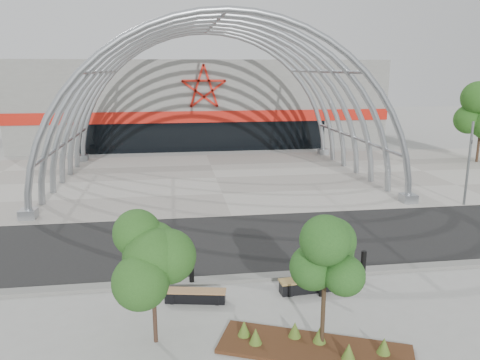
{
  "coord_description": "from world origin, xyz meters",
  "views": [
    {
      "loc": [
        -2.79,
        -15.31,
        7.29
      ],
      "look_at": [
        0.0,
        4.0,
        2.6
      ],
      "focal_mm": 35.0,
      "sensor_mm": 36.0,
      "label": 1
    }
  ],
  "objects_px": {
    "bench_1": "(312,285)",
    "bench_0": "(195,296)",
    "signal_pole": "(469,162)",
    "street_tree_1": "(325,261)",
    "bollard_2": "(322,281)",
    "street_tree_0": "(152,254)"
  },
  "relations": [
    {
      "from": "bench_0",
      "to": "street_tree_0",
      "type": "bearing_deg",
      "value": -119.75
    },
    {
      "from": "signal_pole",
      "to": "street_tree_1",
      "type": "height_order",
      "value": "signal_pole"
    },
    {
      "from": "signal_pole",
      "to": "bench_1",
      "type": "relative_size",
      "value": 2.0
    },
    {
      "from": "street_tree_1",
      "to": "bench_0",
      "type": "xyz_separation_m",
      "value": [
        -3.23,
        2.96,
        -2.27
      ]
    },
    {
      "from": "street_tree_0",
      "to": "street_tree_1",
      "type": "distance_m",
      "value": 4.5
    },
    {
      "from": "street_tree_1",
      "to": "street_tree_0",
      "type": "bearing_deg",
      "value": 168.56
    },
    {
      "from": "bench_1",
      "to": "bollard_2",
      "type": "xyz_separation_m",
      "value": [
        0.2,
        -0.38,
        0.29
      ]
    },
    {
      "from": "bench_0",
      "to": "bollard_2",
      "type": "height_order",
      "value": "bollard_2"
    },
    {
      "from": "street_tree_1",
      "to": "bench_1",
      "type": "xyz_separation_m",
      "value": [
        0.68,
        3.15,
        -2.24
      ]
    },
    {
      "from": "street_tree_0",
      "to": "bench_0",
      "type": "distance_m",
      "value": 3.36
    },
    {
      "from": "bench_1",
      "to": "signal_pole",
      "type": "bearing_deg",
      "value": 37.53
    },
    {
      "from": "bollard_2",
      "to": "bench_1",
      "type": "bearing_deg",
      "value": 117.96
    },
    {
      "from": "signal_pole",
      "to": "bollard_2",
      "type": "relative_size",
      "value": 4.38
    },
    {
      "from": "bench_1",
      "to": "bollard_2",
      "type": "distance_m",
      "value": 0.52
    },
    {
      "from": "street_tree_1",
      "to": "bench_1",
      "type": "height_order",
      "value": "street_tree_1"
    },
    {
      "from": "bench_1",
      "to": "bench_0",
      "type": "bearing_deg",
      "value": -177.21
    },
    {
      "from": "street_tree_1",
      "to": "bollard_2",
      "type": "height_order",
      "value": "street_tree_1"
    },
    {
      "from": "signal_pole",
      "to": "street_tree_0",
      "type": "bearing_deg",
      "value": -146.32
    },
    {
      "from": "street_tree_1",
      "to": "bench_0",
      "type": "relative_size",
      "value": 1.72
    },
    {
      "from": "street_tree_0",
      "to": "bench_1",
      "type": "bearing_deg",
      "value": 23.96
    },
    {
      "from": "street_tree_1",
      "to": "bench_1",
      "type": "distance_m",
      "value": 3.93
    },
    {
      "from": "bench_1",
      "to": "bollard_2",
      "type": "relative_size",
      "value": 2.19
    }
  ]
}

